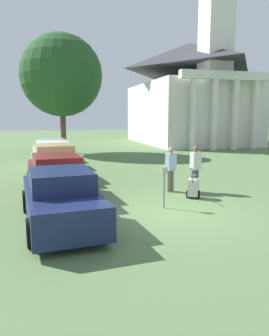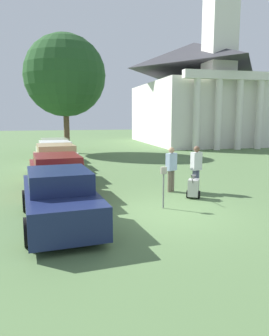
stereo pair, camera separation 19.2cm
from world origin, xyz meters
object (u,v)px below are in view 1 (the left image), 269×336
(parked_car_sage, at_px, (52,150))
(equipment_cart, at_px, (193,187))
(person_supervisor, at_px, (196,166))
(parked_car_maroon, at_px, (56,175))
(church, at_px, (191,88))
(parked_car_white, at_px, (53,155))
(parking_meter, at_px, (164,179))
(parked_car_navy, at_px, (61,199))
(parked_car_tan, at_px, (54,162))
(person_worker, at_px, (171,166))

(parked_car_sage, bearing_deg, equipment_cart, -73.22)
(parked_car_sage, height_order, person_supervisor, person_supervisor)
(parked_car_maroon, xyz_separation_m, church, (14.64, 20.26, 5.12))
(parked_car_white, relative_size, parking_meter, 3.88)
(parked_car_maroon, bearing_deg, parked_car_navy, -95.15)
(parking_meter, bearing_deg, church, 63.79)
(parked_car_tan, bearing_deg, equipment_cart, -53.37)
(parked_car_white, height_order, parked_car_sage, parked_car_white)
(person_supervisor, bearing_deg, church, -133.62)
(parked_car_white, distance_m, equipment_cart, 10.00)
(parked_car_navy, bearing_deg, parked_car_maroon, 84.85)
(parking_meter, relative_size, person_worker, 0.77)
(parked_car_sage, bearing_deg, church, 30.48)
(parked_car_navy, relative_size, parked_car_tan, 0.98)
(parked_car_maroon, relative_size, church, 0.22)
(parked_car_tan, height_order, parking_meter, parked_car_tan)
(person_worker, relative_size, equipment_cart, 1.74)
(parked_car_tan, distance_m, person_supervisor, 6.81)
(parking_meter, xyz_separation_m, person_supervisor, (1.95, 1.83, 0.09))
(parked_car_navy, height_order, parked_car_maroon, parked_car_navy)
(parked_car_sage, height_order, church, church)
(parked_car_maroon, distance_m, parking_meter, 4.34)
(parked_car_tan, bearing_deg, parked_car_white, 84.85)
(parking_meter, height_order, church, church)
(person_supervisor, bearing_deg, parked_car_sage, -84.11)
(parked_car_navy, xyz_separation_m, parked_car_tan, (0.00, 6.93, 0.04))
(parked_car_maroon, distance_m, parked_car_white, 6.90)
(parked_car_sage, bearing_deg, parked_car_white, -95.17)
(equipment_cart, distance_m, church, 24.90)
(parked_car_navy, xyz_separation_m, church, (14.64, 23.84, 5.12))
(parked_car_tan, distance_m, parking_meter, 7.03)
(parked_car_white, bearing_deg, parked_car_tan, -95.15)
(parked_car_maroon, relative_size, parking_meter, 4.03)
(church, bearing_deg, parked_car_navy, -121.55)
(parked_car_tan, bearing_deg, parked_car_navy, -95.15)
(parked_car_white, bearing_deg, parked_car_navy, -95.15)
(parked_car_white, relative_size, equipment_cart, 5.20)
(person_supervisor, bearing_deg, parked_car_tan, -60.04)
(parked_car_sage, xyz_separation_m, person_worker, (4.29, -10.53, 0.32))
(parked_car_tan, xyz_separation_m, person_supervisor, (5.19, -4.40, 0.28))
(parked_car_white, distance_m, person_supervisor, 9.50)
(parked_car_white, relative_size, person_worker, 2.99)
(parked_car_navy, height_order, person_worker, person_worker)
(parked_car_maroon, bearing_deg, person_supervisor, -16.65)
(parked_car_navy, distance_m, parked_car_sage, 13.35)
(person_worker, relative_size, church, 0.07)
(equipment_cart, bearing_deg, person_worker, 140.91)
(parked_car_tan, bearing_deg, church, 43.97)
(equipment_cart, relative_size, church, 0.04)
(church, bearing_deg, parking_meter, -116.21)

